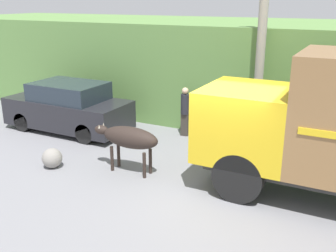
% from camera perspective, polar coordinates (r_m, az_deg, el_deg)
% --- Properties ---
extents(ground_plane, '(60.00, 60.00, 0.00)m').
position_cam_1_polar(ground_plane, '(9.85, 7.04, -9.02)').
color(ground_plane, gray).
extents(hillside_embankment, '(32.00, 6.83, 3.60)m').
position_cam_1_polar(hillside_embankment, '(15.98, 16.46, 7.74)').
color(hillside_embankment, '#608C47').
rests_on(hillside_embankment, ground_plane).
extents(building_backdrop, '(6.68, 2.70, 3.01)m').
position_cam_1_polar(building_backdrop, '(16.50, -5.47, 7.68)').
color(building_backdrop, '#8CC69E').
rests_on(building_backdrop, ground_plane).
extents(brown_cow, '(1.95, 0.57, 1.27)m').
position_cam_1_polar(brown_cow, '(10.38, -5.68, -1.75)').
color(brown_cow, '#2D231E').
rests_on(brown_cow, ground_plane).
extents(parked_suv, '(4.43, 1.85, 1.72)m').
position_cam_1_polar(parked_suv, '(14.14, -14.31, 2.58)').
color(parked_suv, '#232328').
rests_on(parked_suv, ground_plane).
extents(pedestrian_on_hill, '(0.32, 0.32, 1.67)m').
position_cam_1_polar(pedestrian_on_hill, '(13.15, 2.48, 2.49)').
color(pedestrian_on_hill, '#38332D').
rests_on(pedestrian_on_hill, ground_plane).
extents(utility_pole, '(0.90, 0.27, 6.24)m').
position_cam_1_polar(utility_pole, '(12.19, 13.38, 11.71)').
color(utility_pole, '#9E998E').
rests_on(utility_pole, ground_plane).
extents(roadside_rock, '(0.55, 0.55, 0.55)m').
position_cam_1_polar(roadside_rock, '(11.29, -16.47, -4.48)').
color(roadside_rock, gray).
rests_on(roadside_rock, ground_plane).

